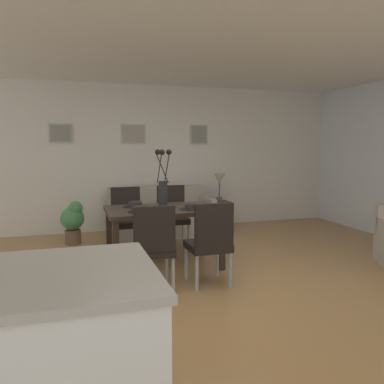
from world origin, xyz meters
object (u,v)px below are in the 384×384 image
(dining_chair_far_left, at_px, (210,239))
(dining_chair_far_right, at_px, (172,213))
(dining_chair_near_right, at_px, (127,216))
(centerpiece_vase, at_px, (163,186))
(dining_chair_near_left, at_px, (153,244))
(framed_picture_left, at_px, (61,133))
(bowl_near_right, at_px, (135,204))
(dining_table, at_px, (163,215))
(table_lamp, at_px, (219,181))
(framed_picture_right, at_px, (199,134))
(bowl_near_left, at_px, (141,208))
(side_table, at_px, (219,216))
(sofa, at_px, (161,218))
(framed_picture_center, at_px, (133,134))
(potted_plant, at_px, (73,220))
(bowl_far_left, at_px, (192,206))

(dining_chair_far_left, xyz_separation_m, dining_chair_far_right, (0.03, 1.75, 0.00))
(dining_chair_near_right, relative_size, centerpiece_vase, 1.25)
(dining_chair_near_left, relative_size, framed_picture_left, 2.43)
(centerpiece_vase, height_order, bowl_near_right, centerpiece_vase)
(dining_table, bearing_deg, dining_chair_near_right, 112.32)
(table_lamp, xyz_separation_m, framed_picture_right, (-0.23, 0.49, 0.84))
(dining_chair_near_left, distance_m, bowl_near_left, 0.70)
(dining_table, relative_size, side_table, 2.69)
(dining_chair_near_left, xyz_separation_m, sofa, (0.68, 2.66, -0.23))
(bowl_near_right, relative_size, side_table, 0.33)
(dining_chair_near_left, xyz_separation_m, framed_picture_center, (0.31, 3.14, 1.22))
(dining_chair_far_left, relative_size, bowl_near_right, 5.41)
(framed_picture_left, bearing_deg, centerpiece_vase, -61.69)
(dining_chair_near_left, bearing_deg, framed_picture_left, 106.29)
(dining_chair_far_left, relative_size, table_lamp, 1.80)
(dining_chair_far_left, bearing_deg, framed_picture_right, 73.89)
(dining_chair_near_right, relative_size, bowl_near_left, 5.41)
(dining_chair_near_right, xyz_separation_m, sofa, (0.72, 0.96, -0.23))
(dining_chair_near_left, bearing_deg, sofa, 75.56)
(bowl_near_left, relative_size, bowl_near_right, 1.00)
(dining_chair_far_left, distance_m, side_table, 2.90)
(dining_chair_far_right, xyz_separation_m, table_lamp, (1.11, 0.90, 0.38))
(dining_chair_far_right, xyz_separation_m, potted_plant, (-1.43, 0.61, -0.14))
(side_table, xyz_separation_m, potted_plant, (-2.54, -0.29, 0.11))
(dining_chair_near_left, bearing_deg, framed_picture_right, 63.90)
(dining_chair_far_left, bearing_deg, dining_table, 110.30)
(bowl_far_left, bearing_deg, framed_picture_center, 97.21)
(centerpiece_vase, relative_size, framed_picture_right, 2.05)
(side_table, xyz_separation_m, framed_picture_left, (-2.68, 0.49, 1.47))
(framed_picture_left, relative_size, framed_picture_center, 0.87)
(framed_picture_right, bearing_deg, bowl_far_left, -110.14)
(dining_chair_near_left, distance_m, framed_picture_left, 3.49)
(bowl_near_left, distance_m, sofa, 2.18)
(dining_chair_near_left, xyz_separation_m, dining_chair_near_right, (-0.03, 1.69, 0.00))
(centerpiece_vase, distance_m, bowl_near_left, 0.45)
(dining_chair_far_right, distance_m, potted_plant, 1.56)
(dining_chair_far_right, bearing_deg, framed_picture_left, 138.50)
(dining_chair_far_right, xyz_separation_m, sofa, (0.03, 0.91, -0.23))
(dining_chair_near_right, distance_m, side_table, 2.05)
(bowl_near_left, xyz_separation_m, side_table, (1.77, 2.00, -0.52))
(centerpiece_vase, distance_m, bowl_near_right, 0.45)
(bowl_near_left, distance_m, framed_picture_left, 2.82)
(bowl_far_left, relative_size, framed_picture_left, 0.45)
(bowl_near_right, xyz_separation_m, framed_picture_right, (1.54, 2.08, 0.95))
(dining_chair_far_left, bearing_deg, bowl_far_left, 90.37)
(framed_picture_center, bearing_deg, table_lamp, -18.72)
(bowl_near_left, bearing_deg, bowl_near_right, 90.00)
(dining_chair_far_right, distance_m, bowl_far_left, 1.13)
(dining_table, bearing_deg, framed_picture_center, 90.00)
(dining_chair_near_right, bearing_deg, bowl_near_right, -87.40)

